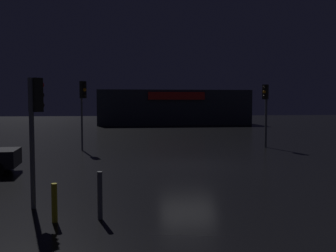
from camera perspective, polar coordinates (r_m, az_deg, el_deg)
ground_plane at (r=17.56m, az=3.08°, el=-5.93°), size 120.00×120.00×0.00m
store_building at (r=48.71m, az=0.79°, el=2.88°), size 19.19×6.36×4.40m
traffic_signal_main at (r=22.94m, az=-12.85°, el=4.18°), size 0.42×0.42×4.16m
traffic_signal_cross_left at (r=10.91m, az=-19.61°, el=1.81°), size 0.41×0.43×3.60m
traffic_signal_cross_right at (r=24.70m, az=14.65°, el=3.37°), size 0.42×0.42×4.03m
bollard_kerb_a at (r=9.71m, az=-16.93°, el=-11.16°), size 0.14×0.14×0.96m
bollard_kerb_b at (r=9.64m, az=-10.34°, el=-10.40°), size 0.13×0.13×1.21m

